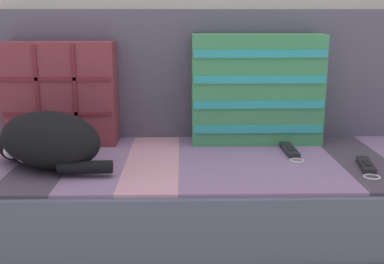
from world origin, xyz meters
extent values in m
cube|color=#3D3838|center=(0.00, 0.16, 0.07)|extent=(1.80, 0.78, 0.15)
cube|color=#4C5166|center=(0.00, 0.16, 0.24)|extent=(1.77, 0.77, 0.18)
cube|color=#423847|center=(-0.59, 0.14, 0.34)|extent=(0.17, 0.69, 0.01)
cube|color=gray|center=(-0.42, 0.14, 0.34)|extent=(0.17, 0.69, 0.01)
cube|color=#C6899E|center=(-0.25, 0.14, 0.34)|extent=(0.17, 0.69, 0.01)
cube|color=gray|center=(-0.08, 0.14, 0.34)|extent=(0.17, 0.69, 0.01)
cube|color=gray|center=(0.08, 0.14, 0.34)|extent=(0.17, 0.69, 0.01)
cube|color=gray|center=(0.25, 0.14, 0.34)|extent=(0.17, 0.69, 0.01)
cube|color=#423847|center=(0.42, 0.14, 0.34)|extent=(0.17, 0.69, 0.01)
cube|color=#514C60|center=(0.00, 0.48, 0.58)|extent=(1.77, 0.14, 0.48)
cube|color=brown|center=(-0.59, 0.34, 0.52)|extent=(0.40, 0.13, 0.37)
cube|color=maroon|center=(-0.59, 0.27, 0.46)|extent=(0.38, 0.01, 0.01)
cube|color=maroon|center=(-0.66, 0.27, 0.52)|extent=(0.01, 0.01, 0.35)
cube|color=maroon|center=(-0.59, 0.27, 0.59)|extent=(0.38, 0.01, 0.01)
cube|color=maroon|center=(-0.53, 0.27, 0.52)|extent=(0.01, 0.01, 0.35)
cube|color=#3D8956|center=(0.11, 0.34, 0.54)|extent=(0.47, 0.13, 0.39)
cube|color=teal|center=(0.11, 0.27, 0.40)|extent=(0.46, 0.01, 0.03)
cube|color=teal|center=(0.11, 0.27, 0.49)|extent=(0.46, 0.01, 0.03)
cube|color=teal|center=(0.11, 0.27, 0.58)|extent=(0.46, 0.01, 0.03)
cube|color=teal|center=(0.11, 0.27, 0.67)|extent=(0.46, 0.01, 0.03)
ellipsoid|color=black|center=(-0.56, 0.04, 0.43)|extent=(0.41, 0.35, 0.18)
sphere|color=black|center=(-0.69, 0.11, 0.39)|extent=(0.10, 0.10, 0.10)
sphere|color=white|center=(-0.69, 0.08, 0.39)|extent=(0.06, 0.06, 0.06)
ellipsoid|color=white|center=(-0.61, 0.00, 0.40)|extent=(0.10, 0.05, 0.08)
cylinder|color=black|center=(-0.44, -0.06, 0.37)|extent=(0.16, 0.04, 0.04)
cone|color=black|center=(-0.71, 0.08, 0.45)|extent=(0.04, 0.04, 0.04)
cone|color=black|center=(-0.68, 0.13, 0.45)|extent=(0.04, 0.04, 0.04)
cube|color=black|center=(0.21, 0.19, 0.35)|extent=(0.04, 0.16, 0.02)
cube|color=black|center=(0.21, 0.18, 0.36)|extent=(0.02, 0.06, 0.00)
cube|color=black|center=(0.21, 0.26, 0.35)|extent=(0.03, 0.01, 0.02)
torus|color=silver|center=(0.21, 0.09, 0.34)|extent=(0.05, 0.05, 0.01)
cube|color=black|center=(0.41, 0.01, 0.35)|extent=(0.06, 0.15, 0.02)
cube|color=black|center=(0.41, 0.00, 0.36)|extent=(0.03, 0.05, 0.00)
cube|color=black|center=(0.42, 0.08, 0.35)|extent=(0.03, 0.01, 0.02)
torus|color=silver|center=(0.39, -0.08, 0.34)|extent=(0.06, 0.06, 0.01)
camera|label=1|loc=(-0.16, -1.39, 0.80)|focal=45.00mm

